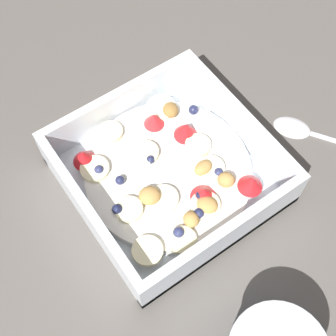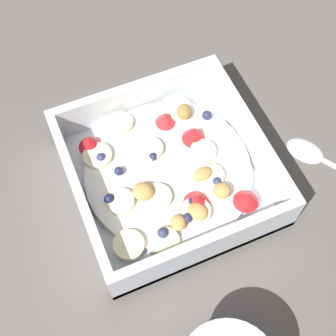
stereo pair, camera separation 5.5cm
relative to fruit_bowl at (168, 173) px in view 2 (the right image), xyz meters
The scene contains 3 objects.
ground_plane 0.03m from the fruit_bowl, 31.03° to the left, with size 2.40×2.40×0.00m, color #56514C.
fruit_bowl is the anchor object (origin of this frame).
spoon 0.20m from the fruit_bowl, 164.89° to the left, with size 0.11×0.15×0.01m.
Camera 2 is at (0.09, 0.23, 0.51)m, focal length 50.83 mm.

